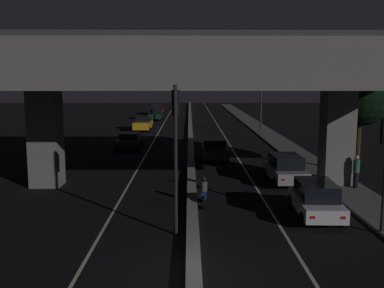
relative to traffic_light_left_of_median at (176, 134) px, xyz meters
name	(u,v)px	position (x,y,z in m)	size (l,w,h in m)	color
ground_plane	(194,278)	(0.64, -3.86, -3.85)	(200.00, 200.00, 0.00)	black
lane_line_left_inner	(157,134)	(-2.89, 31.14, -3.85)	(0.12, 126.00, 0.00)	beige
lane_line_right_inner	(223,134)	(4.17, 31.14, -3.85)	(0.12, 126.00, 0.00)	beige
median_divider	(190,133)	(0.64, 31.14, -3.71)	(0.48, 126.00, 0.28)	gray
sidewalk_right	(281,143)	(8.91, 24.14, -3.79)	(2.29, 126.00, 0.12)	#5B5956
elevated_overpass	(192,70)	(0.64, 7.93, 2.50)	(21.59, 13.05, 8.46)	slate
traffic_light_left_of_median	(176,134)	(0.00, 0.00, 0.00)	(0.30, 0.49, 5.68)	black
street_lamp	(258,85)	(7.99, 32.38, 1.34)	(2.63, 0.32, 8.81)	#2D2D30
car_white_lead	(316,199)	(5.93, 2.07, -3.05)	(1.97, 4.11, 1.55)	silver
car_silver_second	(286,168)	(6.01, 8.53, -3.02)	(2.03, 4.10, 1.61)	gray
car_dark_green_third	(215,149)	(2.38, 16.00, -3.09)	(2.08, 4.02, 1.54)	black
car_dark_green_lead_oncoming	(130,141)	(-4.55, 21.13, -3.14)	(1.99, 4.12, 1.37)	black
car_taxi_yellow_second_oncoming	(143,124)	(-4.79, 34.85, -3.07)	(2.06, 4.56, 1.57)	gold
car_dark_green_third_oncoming	(155,113)	(-4.38, 48.26, -2.85)	(2.01, 4.14, 1.92)	black
car_dark_red_fourth_oncoming	(158,109)	(-4.66, 57.81, -2.93)	(2.00, 4.43, 1.73)	#591414
motorcycle_blue_filtering_near	(204,193)	(1.19, 3.92, -3.26)	(0.33, 1.81, 1.38)	black
pedestrian_on_sidewalk	(356,171)	(9.40, 6.81, -2.84)	(0.33, 0.33, 1.76)	black
roadside_tree_kerbside_near	(361,87)	(11.08, 11.20, 1.52)	(4.77, 4.77, 7.76)	#2D2116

